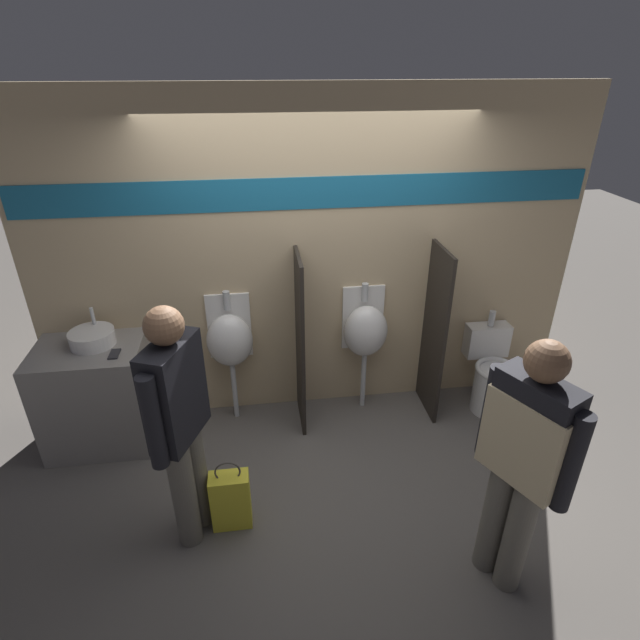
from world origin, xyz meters
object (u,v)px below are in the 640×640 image
(sink_basin, at_px, (92,338))
(urinal_near_counter, at_px, (230,340))
(person_in_vest, at_px, (524,454))
(person_with_lanyard, at_px, (179,421))
(shopping_bag, at_px, (231,500))
(urinal_far, at_px, (365,331))
(cell_phone, at_px, (114,354))
(toilet, at_px, (492,377))

(sink_basin, bearing_deg, urinal_near_counter, 6.25)
(person_in_vest, height_order, person_with_lanyard, person_with_lanyard)
(shopping_bag, bearing_deg, urinal_far, 45.61)
(shopping_bag, bearing_deg, sink_basin, 133.25)
(cell_phone, bearing_deg, sink_basin, 136.91)
(urinal_near_counter, height_order, person_in_vest, person_in_vest)
(urinal_far, xyz_separation_m, shopping_bag, (-1.16, -1.18, -0.56))
(urinal_near_counter, distance_m, urinal_far, 1.14)
(toilet, height_order, shopping_bag, toilet)
(person_in_vest, xyz_separation_m, shopping_bag, (-1.62, 0.60, -0.74))
(sink_basin, bearing_deg, cell_phone, -43.09)
(sink_basin, bearing_deg, person_in_vest, -32.50)
(urinal_far, bearing_deg, person_in_vest, -75.59)
(urinal_far, relative_size, toilet, 1.35)
(urinal_near_counter, distance_m, shopping_bag, 1.31)
(person_in_vest, relative_size, person_with_lanyard, 0.99)
(urinal_near_counter, xyz_separation_m, urinal_far, (1.14, 0.00, 0.00))
(urinal_near_counter, height_order, person_with_lanyard, person_with_lanyard)
(sink_basin, xyz_separation_m, urinal_far, (2.17, 0.11, -0.16))
(urinal_far, bearing_deg, sink_basin, -177.04)
(sink_basin, xyz_separation_m, shopping_bag, (1.01, -1.07, -0.72))
(shopping_bag, bearing_deg, cell_phone, 132.45)
(sink_basin, xyz_separation_m, person_with_lanyard, (0.77, -1.09, -0.01))
(urinal_far, height_order, person_with_lanyard, person_with_lanyard)
(toilet, bearing_deg, cell_phone, -177.89)
(toilet, distance_m, person_with_lanyard, 2.81)
(sink_basin, distance_m, person_with_lanyard, 1.33)
(cell_phone, bearing_deg, urinal_near_counter, 19.32)
(shopping_bag, bearing_deg, person_with_lanyard, -176.78)
(sink_basin, distance_m, toilet, 3.37)
(toilet, distance_m, person_in_vest, 1.86)
(urinal_far, bearing_deg, person_with_lanyard, -139.49)
(person_in_vest, bearing_deg, shopping_bag, 43.60)
(cell_phone, bearing_deg, toilet, 2.11)
(person_in_vest, bearing_deg, urinal_near_counter, 15.87)
(cell_phone, relative_size, person_with_lanyard, 0.08)
(person_with_lanyard, bearing_deg, shopping_bag, -64.60)
(urinal_far, distance_m, person_with_lanyard, 1.85)
(urinal_near_counter, distance_m, toilet, 2.34)
(urinal_far, distance_m, person_in_vest, 1.85)
(urinal_near_counter, relative_size, urinal_far, 1.00)
(toilet, xyz_separation_m, person_with_lanyard, (-2.54, -1.02, 0.61))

